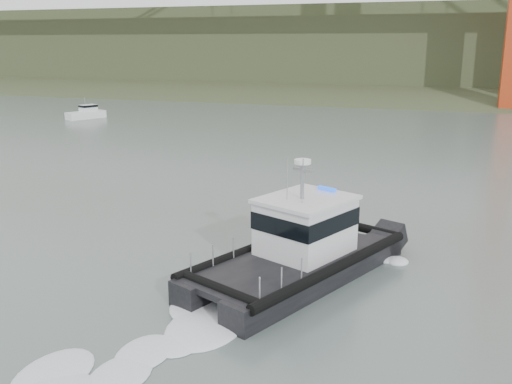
# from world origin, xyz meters

# --- Properties ---
(ground) EXTENTS (400.00, 400.00, 0.00)m
(ground) POSITION_xyz_m (0.00, 0.00, 0.00)
(ground) COLOR #485650
(ground) RESTS_ON ground
(headlands) EXTENTS (500.00, 105.36, 27.12)m
(headlands) POSITION_xyz_m (0.00, 125.50, 7.05)
(headlands) COLOR #354427
(headlands) RESTS_ON ground
(patrol_boat) EXTENTS (8.20, 12.04, 5.50)m
(patrol_boat) POSITION_xyz_m (4.22, 2.34, 1.38)
(patrol_boat) COLOR black
(patrol_boat) RESTS_ON ground
(motorboat) EXTENTS (3.82, 5.64, 2.96)m
(motorboat) POSITION_xyz_m (-37.68, 45.96, 0.74)
(motorboat) COLOR silver
(motorboat) RESTS_ON ground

